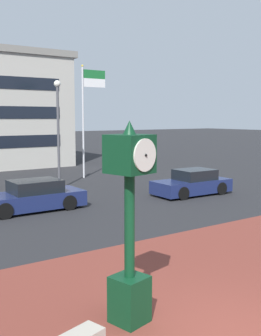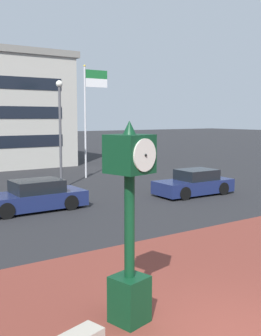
{
  "view_description": "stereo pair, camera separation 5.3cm",
  "coord_description": "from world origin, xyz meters",
  "px_view_note": "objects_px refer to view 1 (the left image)",
  "views": [
    {
      "loc": [
        -5.36,
        -4.51,
        3.9
      ],
      "look_at": [
        -1.04,
        1.77,
        2.96
      ],
      "focal_mm": 43.99,
      "sensor_mm": 36.0,
      "label": 1
    },
    {
      "loc": [
        -5.31,
        -4.54,
        3.9
      ],
      "look_at": [
        -1.04,
        1.77,
        2.96
      ],
      "focal_mm": 43.99,
      "sensor_mm": 36.0,
      "label": 2
    }
  ],
  "objects_px": {
    "car_street_near": "(192,183)",
    "flagpole_primary": "(86,109)",
    "street_clock": "(130,223)",
    "street_lamp_post": "(58,122)",
    "car_street_far": "(32,197)"
  },
  "relations": [
    {
      "from": "car_street_near",
      "to": "car_street_far",
      "type": "relative_size",
      "value": 0.92
    },
    {
      "from": "car_street_near",
      "to": "flagpole_primary",
      "type": "relative_size",
      "value": 0.57
    },
    {
      "from": "car_street_far",
      "to": "street_clock",
      "type": "bearing_deg",
      "value": 168.54
    },
    {
      "from": "car_street_far",
      "to": "street_lamp_post",
      "type": "distance_m",
      "value": 6.06
    },
    {
      "from": "car_street_near",
      "to": "street_clock",
      "type": "bearing_deg",
      "value": 133.67
    },
    {
      "from": "street_lamp_post",
      "to": "car_street_near",
      "type": "bearing_deg",
      "value": -47.63
    },
    {
      "from": "flagpole_primary",
      "to": "car_street_near",
      "type": "bearing_deg",
      "value": -79.57
    },
    {
      "from": "street_clock",
      "to": "flagpole_primary",
      "type": "bearing_deg",
      "value": 50.25
    },
    {
      "from": "street_clock",
      "to": "car_street_near",
      "type": "relative_size",
      "value": 0.94
    },
    {
      "from": "street_clock",
      "to": "car_street_far",
      "type": "xyz_separation_m",
      "value": [
        1.98,
        10.17,
        -1.38
      ]
    },
    {
      "from": "car_street_far",
      "to": "flagpole_primary",
      "type": "bearing_deg",
      "value": -42.87
    },
    {
      "from": "car_street_far",
      "to": "flagpole_primary",
      "type": "height_order",
      "value": "flagpole_primary"
    },
    {
      "from": "street_clock",
      "to": "flagpole_primary",
      "type": "xyz_separation_m",
      "value": [
        8.48,
        17.29,
        2.45
      ]
    },
    {
      "from": "car_street_near",
      "to": "flagpole_primary",
      "type": "height_order",
      "value": "flagpole_primary"
    },
    {
      "from": "street_clock",
      "to": "flagpole_primary",
      "type": "relative_size",
      "value": 0.54
    }
  ]
}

